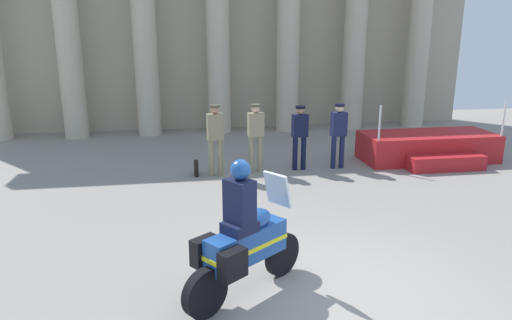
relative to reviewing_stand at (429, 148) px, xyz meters
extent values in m
plane|color=gray|center=(-4.58, -6.18, -0.36)|extent=(28.00, 28.00, 0.00)
cube|color=#B6AB91|center=(-5.28, 5.66, 3.34)|extent=(18.64, 0.30, 7.40)
cylinder|color=beige|center=(-10.06, 4.67, 3.03)|extent=(0.77, 0.77, 6.78)
cylinder|color=beige|center=(-7.67, 4.67, 3.03)|extent=(0.77, 0.77, 6.78)
cylinder|color=beige|center=(-5.28, 4.67, 3.03)|extent=(0.77, 0.77, 6.78)
cylinder|color=beige|center=(-2.89, 4.67, 3.03)|extent=(0.77, 0.77, 6.78)
cylinder|color=beige|center=(-0.50, 4.67, 3.03)|extent=(0.77, 0.77, 6.78)
cylinder|color=beige|center=(1.89, 4.67, 3.03)|extent=(0.77, 0.77, 6.78)
cube|color=#B21E23|center=(0.00, 0.09, 0.02)|extent=(3.59, 1.45, 0.75)
cube|color=#B21E23|center=(0.00, -0.89, -0.17)|extent=(1.97, 0.50, 0.38)
cylinder|color=silver|center=(-1.71, -0.56, 0.84)|extent=(0.05, 0.05, 0.90)
cylinder|color=silver|center=(1.71, -0.56, 0.84)|extent=(0.05, 0.05, 0.90)
cylinder|color=#847A5B|center=(-5.93, -0.45, 0.09)|extent=(0.13, 0.13, 0.90)
cylinder|color=#847A5B|center=(-5.71, -0.45, 0.09)|extent=(0.13, 0.13, 0.90)
cube|color=#847A5B|center=(-5.82, -0.45, 0.86)|extent=(0.40, 0.26, 0.63)
sphere|color=tan|center=(-5.82, -0.45, 1.28)|extent=(0.21, 0.21, 0.21)
cylinder|color=#4F4937|center=(-5.82, -0.45, 1.36)|extent=(0.24, 0.24, 0.06)
cylinder|color=gray|center=(-4.92, -0.27, 0.10)|extent=(0.13, 0.13, 0.91)
cylinder|color=gray|center=(-4.70, -0.27, 0.10)|extent=(0.13, 0.13, 0.91)
cube|color=gray|center=(-4.81, -0.27, 0.85)|extent=(0.40, 0.26, 0.59)
sphere|color=beige|center=(-4.81, -0.27, 1.24)|extent=(0.21, 0.21, 0.21)
cylinder|color=brown|center=(-4.81, -0.27, 1.32)|extent=(0.24, 0.24, 0.06)
cylinder|color=black|center=(-3.80, -0.25, 0.07)|extent=(0.13, 0.13, 0.86)
cylinder|color=black|center=(-3.58, -0.25, 0.07)|extent=(0.13, 0.13, 0.86)
cube|color=black|center=(-3.69, -0.25, 0.78)|extent=(0.40, 0.26, 0.57)
sphere|color=#997056|center=(-3.69, -0.25, 1.17)|extent=(0.21, 0.21, 0.21)
cylinder|color=black|center=(-3.69, -0.25, 1.25)|extent=(0.24, 0.24, 0.06)
cylinder|color=#191E42|center=(-2.79, -0.28, 0.07)|extent=(0.13, 0.13, 0.85)
cylinder|color=#191E42|center=(-2.57, -0.28, 0.07)|extent=(0.13, 0.13, 0.85)
cube|color=#191E42|center=(-2.68, -0.28, 0.79)|extent=(0.40, 0.26, 0.61)
sphere|color=beige|center=(-2.68, -0.28, 1.20)|extent=(0.21, 0.21, 0.21)
cylinder|color=black|center=(-2.68, -0.28, 1.28)|extent=(0.24, 0.24, 0.06)
cylinder|color=black|center=(-5.26, -5.47, -0.04)|extent=(0.57, 0.46, 0.64)
cylinder|color=black|center=(-6.42, -6.34, -0.04)|extent=(0.60, 0.50, 0.64)
cube|color=#1E4C99|center=(-5.84, -5.90, 0.36)|extent=(1.18, 1.00, 0.44)
ellipsoid|color=#1E4C99|center=(-5.72, -5.81, 0.68)|extent=(0.61, 0.57, 0.26)
cube|color=yellow|center=(-5.84, -5.90, 0.34)|extent=(1.21, 1.02, 0.06)
cube|color=silver|center=(-5.36, -5.54, 0.98)|extent=(0.37, 0.41, 0.47)
cube|color=black|center=(-6.40, -6.00, 0.36)|extent=(0.40, 0.36, 0.36)
cube|color=black|center=(-6.09, -6.41, 0.36)|extent=(0.40, 0.36, 0.36)
cube|color=#141938|center=(-5.94, -5.98, 0.65)|extent=(0.52, 0.51, 0.14)
cube|color=#141938|center=(-5.94, -5.98, 1.00)|extent=(0.42, 0.44, 0.56)
sphere|color=#1E4C99|center=(-5.92, -5.96, 1.41)|extent=(0.26, 0.26, 0.26)
cube|color=black|center=(-6.30, -0.35, -0.18)|extent=(0.10, 0.32, 0.36)
camera|label=1|loc=(-6.63, -11.52, 3.07)|focal=33.08mm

